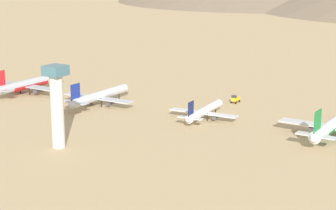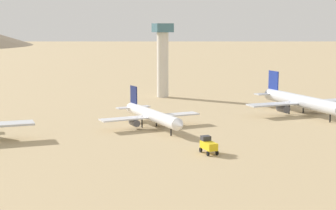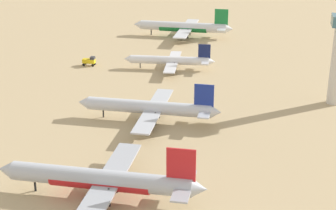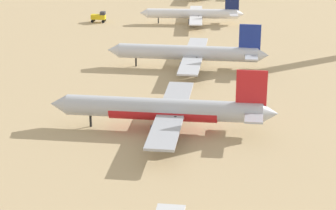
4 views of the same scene
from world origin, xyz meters
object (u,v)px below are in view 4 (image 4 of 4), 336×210
(parked_jet_2, at_px, (190,53))
(parked_jet_3, at_px, (165,110))
(parked_jet_1, at_px, (193,14))
(service_truck, at_px, (99,17))

(parked_jet_2, bearing_deg, parked_jet_3, 89.75)
(parked_jet_1, height_order, service_truck, parked_jet_1)
(parked_jet_2, relative_size, service_truck, 8.80)
(parked_jet_3, xyz_separation_m, service_truck, (38.71, -98.57, -2.79))
(parked_jet_1, bearing_deg, service_truck, 3.76)
(parked_jet_2, height_order, parked_jet_3, parked_jet_3)
(parked_jet_3, bearing_deg, parked_jet_1, -87.48)
(parked_jet_2, relative_size, parked_jet_3, 0.91)
(parked_jet_1, height_order, parked_jet_2, parked_jet_2)
(parked_jet_2, distance_m, parked_jet_3, 46.79)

